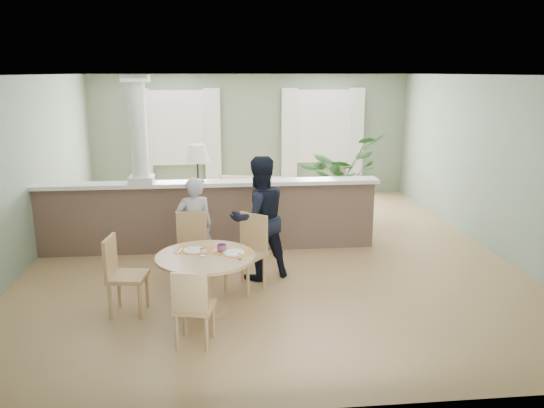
{
  "coord_description": "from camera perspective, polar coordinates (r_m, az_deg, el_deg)",
  "views": [
    {
      "loc": [
        -0.72,
        -7.82,
        2.74
      ],
      "look_at": [
        -0.03,
        -1.0,
        1.03
      ],
      "focal_mm": 35.0,
      "sensor_mm": 36.0,
      "label": 1
    }
  ],
  "objects": [
    {
      "name": "chair_far_man",
      "position": [
        6.83,
        -2.57,
        -4.81
      ],
      "size": [
        0.62,
        0.62,
        0.98
      ],
      "rotation": [
        0.0,
        0.0,
        -0.69
      ],
      "color": "tan",
      "rests_on": "ground"
    },
    {
      "name": "chair_near",
      "position": [
        5.49,
        -8.52,
        -10.66
      ],
      "size": [
        0.45,
        0.45,
        0.84
      ],
      "rotation": [
        0.0,
        0.0,
        2.93
      ],
      "color": "tan",
      "rests_on": "ground"
    },
    {
      "name": "chair_side",
      "position": [
        6.38,
        -15.92,
        -7.01
      ],
      "size": [
        0.46,
        0.46,
        0.92
      ],
      "rotation": [
        0.0,
        0.0,
        1.45
      ],
      "color": "tan",
      "rests_on": "ground"
    },
    {
      "name": "room_shell",
      "position": [
        8.53,
        -1.08,
        7.77
      ],
      "size": [
        7.02,
        8.02,
        2.71
      ],
      "color": "gray",
      "rests_on": "ground"
    },
    {
      "name": "man_person",
      "position": [
        7.11,
        -1.41,
        -1.51
      ],
      "size": [
        0.98,
        0.88,
        1.68
      ],
      "primitive_type": "imported",
      "rotation": [
        0.0,
        0.0,
        3.49
      ],
      "color": "black",
      "rests_on": "ground"
    },
    {
      "name": "pony_wall",
      "position": [
        8.28,
        -7.41,
        -0.31
      ],
      "size": [
        5.32,
        0.38,
        2.7
      ],
      "color": "brown",
      "rests_on": "ground"
    },
    {
      "name": "child_person",
      "position": [
        7.31,
        -8.33,
        -2.44
      ],
      "size": [
        0.56,
        0.42,
        1.38
      ],
      "primitive_type": "imported",
      "rotation": [
        0.0,
        0.0,
        3.33
      ],
      "color": "#A1A1A6",
      "rests_on": "ground"
    },
    {
      "name": "chair_far_boy",
      "position": [
        7.12,
        -8.64,
        -4.34
      ],
      "size": [
        0.44,
        0.44,
        0.94
      ],
      "rotation": [
        0.0,
        0.0,
        -0.03
      ],
      "color": "tan",
      "rests_on": "ground"
    },
    {
      "name": "sofa",
      "position": [
        9.71,
        0.12,
        0.12
      ],
      "size": [
        2.97,
        1.72,
        0.82
      ],
      "primitive_type": "imported",
      "rotation": [
        0.0,
        0.0,
        -0.24
      ],
      "color": "#866749",
      "rests_on": "ground"
    },
    {
      "name": "dining_table",
      "position": [
        6.22,
        -7.07,
        -6.7
      ],
      "size": [
        1.15,
        1.15,
        0.79
      ],
      "rotation": [
        0.0,
        0.0,
        -0.19
      ],
      "color": "tan",
      "rests_on": "ground"
    },
    {
      "name": "ground",
      "position": [
        8.32,
        -0.47,
        -5.21
      ],
      "size": [
        8.0,
        8.0,
        0.0
      ],
      "primitive_type": "plane",
      "color": "tan",
      "rests_on": "ground"
    },
    {
      "name": "houseplant",
      "position": [
        9.64,
        7.22,
        2.5
      ],
      "size": [
        1.98,
        1.98,
        1.67
      ],
      "primitive_type": "imported",
      "rotation": [
        0.0,
        0.0,
        0.79
      ],
      "color": "#2F5D25",
      "rests_on": "ground"
    }
  ]
}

